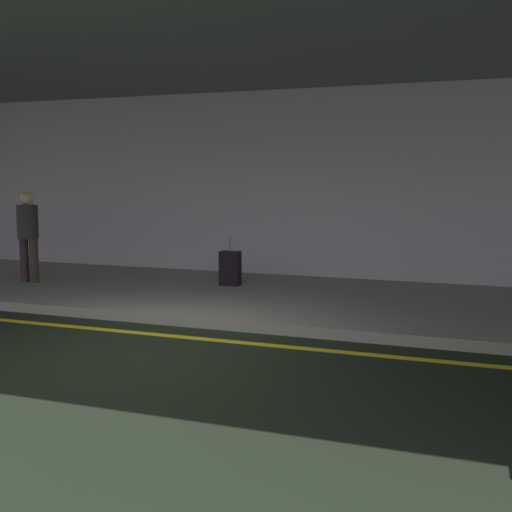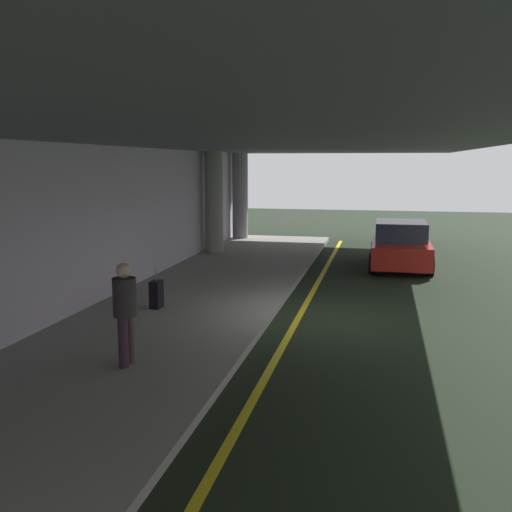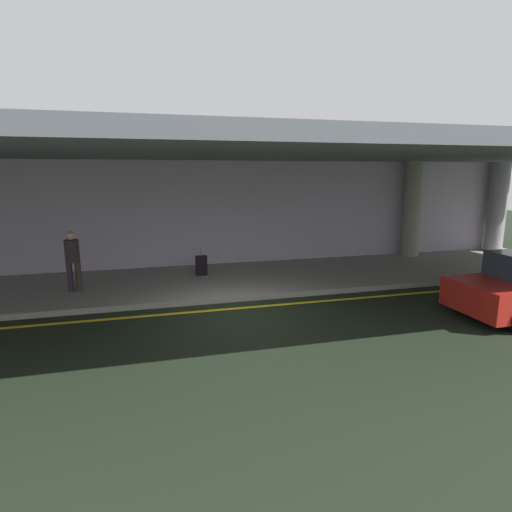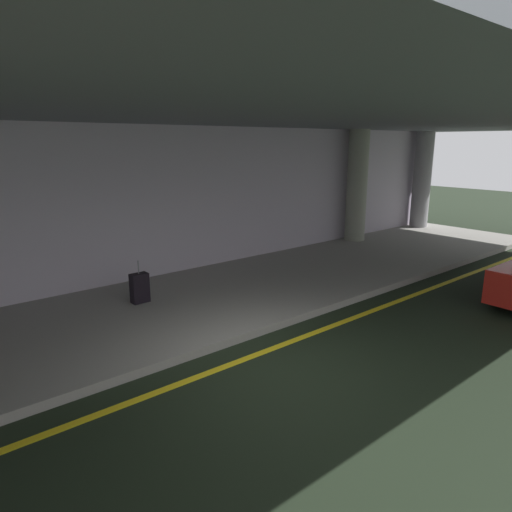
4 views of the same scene
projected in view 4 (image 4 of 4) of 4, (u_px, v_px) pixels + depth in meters
name	position (u px, v px, depth m)	size (l,w,h in m)	color
ground_plane	(273.00, 367.00, 7.10)	(60.00, 60.00, 0.00)	black
sidewalk	(173.00, 308.00, 9.39)	(26.00, 4.20, 0.15)	gray
lane_stripe_yellow	(254.00, 356.00, 7.45)	(26.00, 0.14, 0.01)	yellow
support_column_center	(357.00, 186.00, 15.14)	(0.67, 0.67, 3.65)	gray
support_column_right_mid	(422.00, 180.00, 17.62)	(0.67, 0.67, 3.65)	gray
ceiling_overhang	(177.00, 110.00, 8.07)	(28.00, 13.20, 0.30)	slate
terminal_back_wall	(121.00, 208.00, 10.62)	(26.00, 0.30, 3.80)	#B8AEBE
suitcase_upright_secondary	(140.00, 288.00, 9.44)	(0.36, 0.22, 0.90)	black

